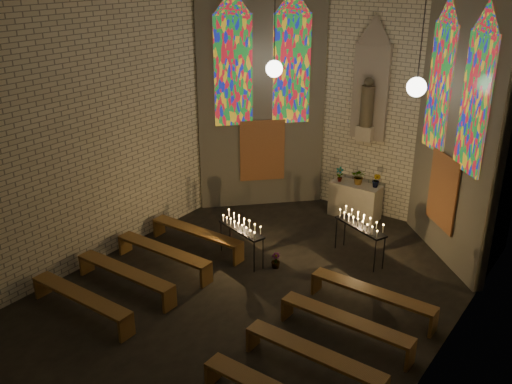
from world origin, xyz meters
TOP-DOWN VIEW (x-y plane):
  - floor at (0.00, 0.00)m, footprint 12.00×12.00m
  - room at (-0.00, 3.37)m, footprint 8.22×12.43m
  - altar at (0.00, 5.45)m, footprint 1.40×0.60m
  - flower_vase_left at (-0.48, 5.36)m, footprint 0.26×0.21m
  - flower_vase_center at (0.05, 5.49)m, footprint 0.49×0.45m
  - flower_vase_right at (0.55, 5.54)m, footprint 0.25×0.21m
  - aisle_flower_pot at (-0.23, 1.75)m, footprint 0.24×0.24m
  - votive_stand_left at (-1.13, 1.60)m, footprint 1.46×0.72m
  - votive_stand_right at (1.17, 3.32)m, footprint 1.52×0.90m
  - pew_left_0 at (-2.40, 1.40)m, footprint 2.70×0.39m
  - pew_right_0 at (2.40, 1.40)m, footprint 2.70×0.39m
  - pew_left_1 at (-2.40, 0.20)m, footprint 2.70×0.39m
  - pew_right_1 at (2.40, 0.20)m, footprint 2.70×0.39m
  - pew_left_2 at (-2.40, -1.00)m, footprint 2.70×0.39m
  - pew_right_2 at (2.40, -1.00)m, footprint 2.70×0.39m
  - pew_left_3 at (-2.40, -2.20)m, footprint 2.70×0.39m

SIDE VIEW (x-z plane):
  - floor at x=0.00m, z-range 0.00..0.00m
  - aisle_flower_pot at x=-0.23m, z-range 0.00..0.39m
  - pew_left_0 at x=-2.40m, z-range 0.16..0.68m
  - pew_right_0 at x=2.40m, z-range 0.16..0.68m
  - pew_left_1 at x=-2.40m, z-range 0.16..0.68m
  - pew_right_1 at x=2.40m, z-range 0.16..0.68m
  - pew_left_2 at x=-2.40m, z-range 0.16..0.68m
  - pew_right_2 at x=2.40m, z-range 0.16..0.68m
  - pew_left_3 at x=-2.40m, z-range 0.16..0.68m
  - altar at x=0.00m, z-range 0.00..1.00m
  - votive_stand_left at x=-1.13m, z-range 0.37..1.42m
  - votive_stand_right at x=1.17m, z-range 0.39..1.49m
  - flower_vase_right at x=0.55m, z-range 1.00..1.42m
  - flower_vase_left at x=-0.48m, z-range 1.00..1.43m
  - flower_vase_center at x=0.05m, z-range 1.00..1.45m
  - room at x=0.00m, z-range 0.21..7.22m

